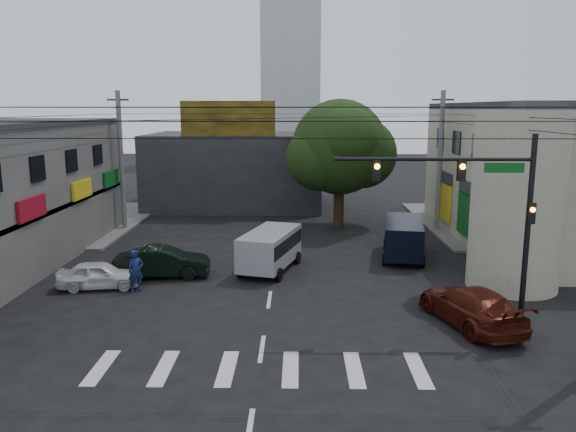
{
  "coord_description": "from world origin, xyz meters",
  "views": [
    {
      "loc": [
        1.22,
        -20.9,
        8.07
      ],
      "look_at": [
        0.76,
        4.0,
        3.27
      ],
      "focal_mm": 35.0,
      "sensor_mm": 36.0,
      "label": 1
    }
  ],
  "objects_px": {
    "maroon_sedan": "(471,306)",
    "traffic_officer": "(136,271)",
    "street_tree": "(340,147)",
    "navy_van": "(404,239)",
    "traffic_gantry": "(483,200)",
    "dark_sedan": "(163,262)",
    "utility_pole_far_right": "(440,162)",
    "white_compact": "(99,275)",
    "silver_minivan": "(270,251)",
    "utility_pole_far_left": "(121,161)"
  },
  "relations": [
    {
      "from": "silver_minivan",
      "to": "utility_pole_far_right",
      "type": "bearing_deg",
      "value": -32.21
    },
    {
      "from": "utility_pole_far_right",
      "to": "maroon_sedan",
      "type": "relative_size",
      "value": 1.67
    },
    {
      "from": "traffic_gantry",
      "to": "silver_minivan",
      "type": "xyz_separation_m",
      "value": [
        -8.01,
        7.45,
        -3.82
      ]
    },
    {
      "from": "utility_pole_far_left",
      "to": "dark_sedan",
      "type": "bearing_deg",
      "value": -64.4
    },
    {
      "from": "traffic_gantry",
      "to": "utility_pole_far_right",
      "type": "distance_m",
      "value": 17.21
    },
    {
      "from": "traffic_gantry",
      "to": "traffic_officer",
      "type": "xyz_separation_m",
      "value": [
        -13.82,
        4.0,
        -3.88
      ]
    },
    {
      "from": "traffic_officer",
      "to": "navy_van",
      "type": "bearing_deg",
      "value": -7.88
    },
    {
      "from": "utility_pole_far_left",
      "to": "navy_van",
      "type": "bearing_deg",
      "value": -21.76
    },
    {
      "from": "utility_pole_far_right",
      "to": "traffic_officer",
      "type": "xyz_separation_m",
      "value": [
        -16.5,
        -13.0,
        -3.65
      ]
    },
    {
      "from": "navy_van",
      "to": "maroon_sedan",
      "type": "bearing_deg",
      "value": -165.84
    },
    {
      "from": "maroon_sedan",
      "to": "traffic_officer",
      "type": "height_order",
      "value": "traffic_officer"
    },
    {
      "from": "white_compact",
      "to": "maroon_sedan",
      "type": "relative_size",
      "value": 0.7
    },
    {
      "from": "white_compact",
      "to": "navy_van",
      "type": "bearing_deg",
      "value": -77.95
    },
    {
      "from": "street_tree",
      "to": "utility_pole_far_right",
      "type": "height_order",
      "value": "utility_pole_far_right"
    },
    {
      "from": "street_tree",
      "to": "white_compact",
      "type": "xyz_separation_m",
      "value": [
        -11.82,
        -13.56,
        -4.85
      ]
    },
    {
      "from": "traffic_gantry",
      "to": "utility_pole_far_right",
      "type": "relative_size",
      "value": 0.78
    },
    {
      "from": "street_tree",
      "to": "white_compact",
      "type": "bearing_deg",
      "value": -131.07
    },
    {
      "from": "navy_van",
      "to": "traffic_officer",
      "type": "distance_m",
      "value": 14.31
    },
    {
      "from": "utility_pole_far_right",
      "to": "maroon_sedan",
      "type": "distance_m",
      "value": 17.34
    },
    {
      "from": "utility_pole_far_left",
      "to": "silver_minivan",
      "type": "relative_size",
      "value": 1.82
    },
    {
      "from": "traffic_officer",
      "to": "maroon_sedan",
      "type": "bearing_deg",
      "value": -47.76
    },
    {
      "from": "utility_pole_far_right",
      "to": "street_tree",
      "type": "bearing_deg",
      "value": 171.25
    },
    {
      "from": "traffic_officer",
      "to": "traffic_gantry",
      "type": "bearing_deg",
      "value": -48.91
    },
    {
      "from": "silver_minivan",
      "to": "navy_van",
      "type": "distance_m",
      "value": 7.62
    },
    {
      "from": "white_compact",
      "to": "utility_pole_far_left",
      "type": "bearing_deg",
      "value": 3.44
    },
    {
      "from": "utility_pole_far_left",
      "to": "navy_van",
      "type": "relative_size",
      "value": 1.71
    },
    {
      "from": "white_compact",
      "to": "traffic_officer",
      "type": "relative_size",
      "value": 2.02
    },
    {
      "from": "dark_sedan",
      "to": "maroon_sedan",
      "type": "xyz_separation_m",
      "value": [
        13.09,
        -5.92,
        -0.0
      ]
    },
    {
      "from": "traffic_gantry",
      "to": "navy_van",
      "type": "distance_m",
      "value": 10.76
    },
    {
      "from": "maroon_sedan",
      "to": "silver_minivan",
      "type": "relative_size",
      "value": 1.09
    },
    {
      "from": "dark_sedan",
      "to": "street_tree",
      "type": "bearing_deg",
      "value": -44.32
    },
    {
      "from": "traffic_gantry",
      "to": "dark_sedan",
      "type": "xyz_separation_m",
      "value": [
        -13.17,
        6.24,
        -4.08
      ]
    },
    {
      "from": "silver_minivan",
      "to": "street_tree",
      "type": "bearing_deg",
      "value": -5.65
    },
    {
      "from": "dark_sedan",
      "to": "navy_van",
      "type": "relative_size",
      "value": 0.87
    },
    {
      "from": "dark_sedan",
      "to": "silver_minivan",
      "type": "relative_size",
      "value": 0.93
    },
    {
      "from": "utility_pole_far_left",
      "to": "utility_pole_far_right",
      "type": "relative_size",
      "value": 1.0
    },
    {
      "from": "dark_sedan",
      "to": "white_compact",
      "type": "distance_m",
      "value": 3.06
    },
    {
      "from": "traffic_gantry",
      "to": "silver_minivan",
      "type": "relative_size",
      "value": 1.43
    },
    {
      "from": "street_tree",
      "to": "navy_van",
      "type": "xyz_separation_m",
      "value": [
        2.98,
        -7.98,
        -4.45
      ]
    },
    {
      "from": "silver_minivan",
      "to": "navy_van",
      "type": "relative_size",
      "value": 0.94
    },
    {
      "from": "utility_pole_far_right",
      "to": "traffic_officer",
      "type": "relative_size",
      "value": 4.85
    },
    {
      "from": "street_tree",
      "to": "silver_minivan",
      "type": "bearing_deg",
      "value": -111.63
    },
    {
      "from": "utility_pole_far_left",
      "to": "silver_minivan",
      "type": "bearing_deg",
      "value": -42.81
    },
    {
      "from": "street_tree",
      "to": "utility_pole_far_right",
      "type": "distance_m",
      "value": 6.63
    },
    {
      "from": "navy_van",
      "to": "traffic_officer",
      "type": "height_order",
      "value": "navy_van"
    },
    {
      "from": "utility_pole_far_right",
      "to": "maroon_sedan",
      "type": "bearing_deg",
      "value": -99.38
    },
    {
      "from": "street_tree",
      "to": "navy_van",
      "type": "distance_m",
      "value": 9.61
    },
    {
      "from": "dark_sedan",
      "to": "maroon_sedan",
      "type": "height_order",
      "value": "dark_sedan"
    },
    {
      "from": "utility_pole_far_left",
      "to": "navy_van",
      "type": "height_order",
      "value": "utility_pole_far_left"
    },
    {
      "from": "utility_pole_far_right",
      "to": "dark_sedan",
      "type": "bearing_deg",
      "value": -145.8
    }
  ]
}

